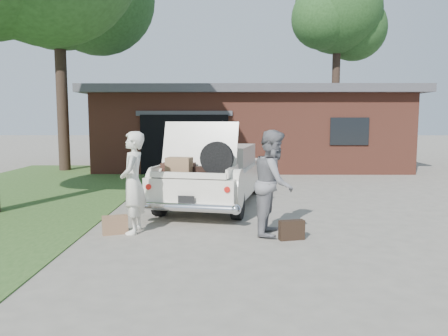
{
  "coord_description": "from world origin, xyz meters",
  "views": [
    {
      "loc": [
        0.07,
        -7.94,
        2.08
      ],
      "look_at": [
        0.0,
        0.6,
        1.1
      ],
      "focal_mm": 35.0,
      "sensor_mm": 36.0,
      "label": 1
    }
  ],
  "objects": [
    {
      "name": "ground",
      "position": [
        0.0,
        0.0,
        0.0
      ],
      "size": [
        90.0,
        90.0,
        0.0
      ],
      "primitive_type": "plane",
      "color": "gray",
      "rests_on": "ground"
    },
    {
      "name": "suitcase_right",
      "position": [
        1.17,
        -0.63,
        0.17
      ],
      "size": [
        0.46,
        0.24,
        0.34
      ],
      "primitive_type": "cube",
      "rotation": [
        0.0,
        0.0,
        0.25
      ],
      "color": "black",
      "rests_on": "ground"
    },
    {
      "name": "sedan",
      "position": [
        -0.23,
        2.6,
        0.72
      ],
      "size": [
        2.85,
        5.2,
        2.0
      ],
      "rotation": [
        0.0,
        0.0,
        -0.21
      ],
      "color": "white",
      "rests_on": "ground"
    },
    {
      "name": "woman_left",
      "position": [
        -1.63,
        -0.18,
        0.92
      ],
      "size": [
        0.46,
        0.68,
        1.85
      ],
      "primitive_type": "imported",
      "rotation": [
        0.0,
        0.0,
        -1.55
      ],
      "color": "silver",
      "rests_on": "ground"
    },
    {
      "name": "house",
      "position": [
        0.98,
        11.47,
        1.67
      ],
      "size": [
        12.8,
        7.8,
        3.3
      ],
      "color": "brown",
      "rests_on": "ground"
    },
    {
      "name": "tree_right",
      "position": [
        6.21,
        16.92,
        7.65
      ],
      "size": [
        5.51,
        4.79,
        10.41
      ],
      "color": "#38281E",
      "rests_on": "ground"
    },
    {
      "name": "suitcase_left",
      "position": [
        -1.95,
        -0.29,
        0.17
      ],
      "size": [
        0.46,
        0.31,
        0.34
      ],
      "primitive_type": "cube",
      "rotation": [
        0.0,
        0.0,
        0.41
      ],
      "color": "#8D6648",
      "rests_on": "ground"
    },
    {
      "name": "woman_right",
      "position": [
        0.89,
        -0.23,
        0.94
      ],
      "size": [
        0.89,
        1.04,
        1.88
      ],
      "primitive_type": "imported",
      "rotation": [
        0.0,
        0.0,
        1.35
      ],
      "color": "slate",
      "rests_on": "ground"
    },
    {
      "name": "grass_strip",
      "position": [
        -5.5,
        3.0,
        0.01
      ],
      "size": [
        6.0,
        16.0,
        0.02
      ],
      "primitive_type": "cube",
      "color": "#2D4C1E",
      "rests_on": "ground"
    }
  ]
}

